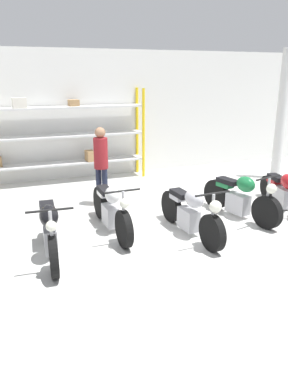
{
  "coord_description": "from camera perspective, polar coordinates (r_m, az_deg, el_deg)",
  "views": [
    {
      "loc": [
        -2.48,
        -6.18,
        2.92
      ],
      "look_at": [
        0.0,
        0.4,
        0.7
      ],
      "focal_mm": 35.0,
      "sensor_mm": 36.0,
      "label": 1
    }
  ],
  "objects": [
    {
      "name": "motorcycle_red",
      "position": [
        8.97,
        20.69,
        0.12
      ],
      "size": [
        0.73,
        2.07,
        0.95
      ],
      "rotation": [
        0.0,
        0.0,
        -1.76
      ],
      "color": "black",
      "rests_on": "ground_plane"
    },
    {
      "name": "ground_plane",
      "position": [
        7.28,
        1.12,
        -6.16
      ],
      "size": [
        30.0,
        30.0,
        0.0
      ],
      "primitive_type": "plane",
      "color": "silver"
    },
    {
      "name": "motorcycle_white",
      "position": [
        7.21,
        -5.07,
        -2.65
      ],
      "size": [
        0.64,
        2.2,
        1.04
      ],
      "rotation": [
        0.0,
        0.0,
        -1.54
      ],
      "color": "black",
      "rests_on": "ground_plane"
    },
    {
      "name": "person_browsing",
      "position": [
        8.54,
        -6.58,
        4.91
      ],
      "size": [
        0.45,
        0.45,
        1.81
      ],
      "rotation": [
        0.0,
        0.0,
        3.78
      ],
      "color": "#1E2338",
      "rests_on": "ground_plane"
    },
    {
      "name": "motorcycle_black",
      "position": [
        6.37,
        -14.18,
        -5.6
      ],
      "size": [
        0.68,
        2.04,
        1.07
      ],
      "rotation": [
        0.0,
        0.0,
        -1.63
      ],
      "color": "black",
      "rests_on": "ground_plane"
    },
    {
      "name": "motorcycle_green",
      "position": [
        8.12,
        14.46,
        -0.85
      ],
      "size": [
        0.78,
        2.05,
        1.04
      ],
      "rotation": [
        0.0,
        0.0,
        -1.35
      ],
      "color": "black",
      "rests_on": "ground_plane"
    },
    {
      "name": "back_wall",
      "position": [
        11.11,
        -7.8,
        11.58
      ],
      "size": [
        30.0,
        0.08,
        3.6
      ],
      "color": "white",
      "rests_on": "ground_plane"
    },
    {
      "name": "support_pillar",
      "position": [
        11.42,
        20.19,
        10.84
      ],
      "size": [
        0.28,
        0.28,
        3.6
      ],
      "color": "silver",
      "rests_on": "ground_plane"
    },
    {
      "name": "shelving_rack",
      "position": [
        10.64,
        -12.42,
        8.42
      ],
      "size": [
        4.52,
        0.63,
        2.55
      ],
      "color": "yellow",
      "rests_on": "ground_plane"
    },
    {
      "name": "motorcycle_silver",
      "position": [
        7.06,
        7.1,
        -3.08
      ],
      "size": [
        0.67,
        2.15,
        1.04
      ],
      "rotation": [
        0.0,
        0.0,
        -1.51
      ],
      "color": "black",
      "rests_on": "ground_plane"
    }
  ]
}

